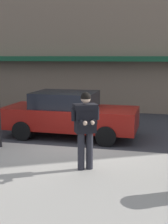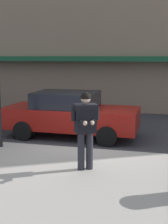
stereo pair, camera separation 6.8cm
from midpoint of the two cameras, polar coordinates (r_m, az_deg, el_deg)
The scene contains 5 objects.
ground_plane at distance 9.24m, azimuth -0.86°, elevation -6.99°, with size 80.00×80.00×0.00m, color #333338.
sidewalk at distance 6.41m, azimuth 1.65°, elevation -14.36°, with size 32.00×5.30×0.14m, color #A8A399.
curb_paint_line at distance 9.11m, azimuth 5.38°, elevation -7.28°, with size 28.00×0.12×0.01m, color silver.
parked_sedan_mid at distance 10.61m, azimuth -2.90°, elevation -0.35°, with size 4.54×2.00×1.54m.
man_texting_on_phone at distance 7.05m, azimuth -0.01°, elevation -1.93°, with size 0.63×0.65×1.81m.
Camera 1 is at (2.14, -8.57, 2.74)m, focal length 50.00 mm.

